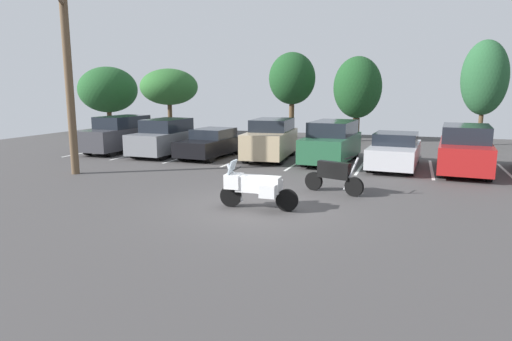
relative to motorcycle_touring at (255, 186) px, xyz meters
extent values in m
cube|color=#423F3F|center=(0.06, 0.23, -0.69)|extent=(44.00, 44.00, 0.10)
cylinder|color=black|center=(-0.73, -0.02, -0.33)|extent=(0.63, 0.14, 0.62)
cylinder|color=black|center=(0.92, 0.03, -0.33)|extent=(0.63, 0.14, 0.62)
cube|color=white|center=(0.09, 0.00, 0.07)|extent=(1.25, 0.47, 0.45)
cylinder|color=#B2B2B7|center=(-0.61, -0.02, 0.07)|extent=(0.50, 0.08, 1.09)
cylinder|color=black|center=(-0.53, -0.01, 0.48)|extent=(0.05, 0.62, 0.04)
cube|color=white|center=(-0.63, -0.02, 0.12)|extent=(0.45, 0.53, 0.41)
cube|color=#B2C1CC|center=(-0.68, -0.02, 0.52)|extent=(0.17, 0.44, 0.39)
cube|color=white|center=(0.48, -0.34, -0.03)|extent=(0.45, 0.25, 0.36)
cube|color=white|center=(0.46, 0.37, -0.03)|extent=(0.45, 0.25, 0.36)
cylinder|color=black|center=(2.44, 2.43, -0.34)|extent=(0.62, 0.30, 0.61)
cylinder|color=black|center=(1.05, 2.87, -0.34)|extent=(0.62, 0.30, 0.61)
cube|color=black|center=(1.75, 2.65, 0.11)|extent=(1.11, 0.56, 0.54)
cylinder|color=#B2B2B7|center=(2.32, 2.46, 0.06)|extent=(0.49, 0.22, 1.09)
cylinder|color=black|center=(2.25, 2.49, 0.57)|extent=(0.22, 0.60, 0.04)
cube|color=silver|center=(-12.31, 8.41, -0.64)|extent=(0.12, 4.93, 0.01)
cube|color=silver|center=(-9.44, 8.41, -0.64)|extent=(0.12, 4.93, 0.01)
cube|color=silver|center=(-6.57, 8.41, -0.64)|extent=(0.12, 4.93, 0.01)
cube|color=silver|center=(-3.70, 8.41, -0.64)|extent=(0.12, 4.93, 0.01)
cube|color=silver|center=(-0.83, 8.41, -0.64)|extent=(0.12, 4.93, 0.01)
cube|color=silver|center=(2.04, 8.41, -0.64)|extent=(0.12, 4.93, 0.01)
cube|color=silver|center=(4.91, 8.41, -0.64)|extent=(0.12, 4.93, 0.01)
cube|color=silver|center=(7.78, 8.41, -0.64)|extent=(0.12, 4.93, 0.01)
cube|color=#38383D|center=(-10.73, 8.53, 0.11)|extent=(1.95, 4.72, 1.06)
cube|color=black|center=(-10.72, 8.83, 0.95)|extent=(1.74, 2.93, 0.62)
cylinder|color=black|center=(-10.04, 6.92, -0.30)|extent=(0.25, 0.70, 0.69)
cylinder|color=black|center=(-11.55, 6.98, -0.30)|extent=(0.25, 0.70, 0.69)
cylinder|color=black|center=(-9.91, 10.08, -0.30)|extent=(0.25, 0.70, 0.69)
cylinder|color=black|center=(-11.42, 10.14, -0.30)|extent=(0.25, 0.70, 0.69)
cube|color=slate|center=(-7.82, 8.19, 0.06)|extent=(1.93, 4.24, 0.99)
cube|color=black|center=(-7.81, 8.51, 0.87)|extent=(1.75, 2.58, 0.63)
cylinder|color=black|center=(-7.04, 6.75, -0.32)|extent=(0.23, 0.65, 0.65)
cylinder|color=black|center=(-8.64, 6.77, -0.32)|extent=(0.23, 0.65, 0.65)
cylinder|color=black|center=(-6.99, 9.61, -0.32)|extent=(0.23, 0.65, 0.65)
cylinder|color=black|center=(-8.59, 9.64, -0.32)|extent=(0.23, 0.65, 0.65)
cube|color=black|center=(-5.28, 8.36, -0.06)|extent=(2.05, 4.36, 0.72)
cube|color=black|center=(-5.26, 8.65, 0.53)|extent=(1.76, 2.16, 0.47)
cylinder|color=black|center=(-4.62, 6.87, -0.31)|extent=(0.26, 0.68, 0.67)
cylinder|color=black|center=(-6.13, 6.97, -0.31)|extent=(0.26, 0.68, 0.67)
cylinder|color=black|center=(-4.43, 9.75, -0.31)|extent=(0.26, 0.68, 0.67)
cylinder|color=black|center=(-5.93, 9.85, -0.31)|extent=(0.26, 0.68, 0.67)
cube|color=tan|center=(-2.33, 8.75, 0.14)|extent=(2.16, 4.51, 1.12)
cube|color=black|center=(-2.36, 9.15, 0.99)|extent=(1.89, 2.72, 0.56)
cylinder|color=black|center=(-1.43, 7.32, -0.30)|extent=(0.27, 0.71, 0.69)
cylinder|color=black|center=(-3.02, 7.21, -0.30)|extent=(0.27, 0.71, 0.69)
cylinder|color=black|center=(-1.65, 10.30, -0.30)|extent=(0.27, 0.71, 0.69)
cylinder|color=black|center=(-3.24, 10.18, -0.30)|extent=(0.27, 0.71, 0.69)
cube|color=#235638|center=(0.59, 8.74, 0.09)|extent=(2.15, 4.85, 1.02)
cube|color=black|center=(0.61, 9.07, 0.92)|extent=(1.90, 3.18, 0.64)
cylinder|color=black|center=(1.32, 7.08, -0.31)|extent=(0.26, 0.68, 0.67)
cylinder|color=black|center=(-0.31, 7.17, -0.31)|extent=(0.26, 0.68, 0.67)
cylinder|color=black|center=(1.50, 10.31, -0.31)|extent=(0.26, 0.68, 0.67)
cylinder|color=black|center=(-0.13, 10.39, -0.31)|extent=(0.26, 0.68, 0.67)
cube|color=#B7B7BC|center=(3.40, 8.30, -0.03)|extent=(2.13, 4.76, 0.80)
cube|color=black|center=(3.40, 8.43, 0.61)|extent=(1.83, 2.15, 0.48)
cylinder|color=black|center=(4.10, 6.67, -0.32)|extent=(0.26, 0.66, 0.65)
cylinder|color=black|center=(2.50, 6.76, -0.32)|extent=(0.26, 0.66, 0.65)
cylinder|color=black|center=(4.29, 9.83, -0.32)|extent=(0.26, 0.66, 0.65)
cylinder|color=black|center=(2.69, 9.93, -0.32)|extent=(0.26, 0.66, 0.65)
cube|color=maroon|center=(6.10, 8.09, 0.09)|extent=(2.25, 4.93, 1.01)
cube|color=black|center=(6.12, 8.38, 0.92)|extent=(1.96, 3.03, 0.65)
cylinder|color=black|center=(6.80, 6.40, -0.30)|extent=(0.27, 0.70, 0.68)
cylinder|color=black|center=(5.16, 6.52, -0.30)|extent=(0.27, 0.70, 0.68)
cylinder|color=black|center=(7.03, 9.66, -0.30)|extent=(0.27, 0.70, 0.68)
cylinder|color=black|center=(5.39, 9.78, -0.30)|extent=(0.27, 0.70, 0.68)
cylinder|color=brown|center=(-8.53, 2.61, 2.89)|extent=(0.31, 0.31, 7.07)
cube|color=brown|center=(-8.53, 2.61, 5.82)|extent=(1.13, 1.54, 0.12)
cylinder|color=#4C3823|center=(0.57, 17.90, 0.10)|extent=(0.44, 0.44, 1.49)
ellipsoid|color=#19421E|center=(0.57, 17.90, 2.79)|extent=(3.04, 3.04, 3.88)
cylinder|color=#4C3823|center=(-3.82, 18.23, 0.51)|extent=(0.35, 0.35, 2.30)
ellipsoid|color=#19421E|center=(-3.82, 18.23, 3.39)|extent=(3.12, 3.12, 3.46)
cylinder|color=#4C3823|center=(-19.42, 19.14, 0.08)|extent=(0.38, 0.38, 1.45)
ellipsoid|color=#1E4C23|center=(-19.42, 19.14, 2.63)|extent=(4.68, 4.68, 3.65)
cylinder|color=#4C3823|center=(7.84, 18.08, 0.26)|extent=(0.26, 0.26, 1.81)
ellipsoid|color=#23512D|center=(7.84, 18.08, 3.34)|extent=(2.61, 2.61, 4.33)
cylinder|color=#4C3823|center=(-13.06, 17.89, 0.44)|extent=(0.32, 0.32, 2.16)
ellipsoid|color=#285B28|center=(-13.06, 17.89, 2.84)|extent=(4.22, 4.22, 2.64)
camera|label=1|loc=(4.09, -11.54, 2.69)|focal=31.42mm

